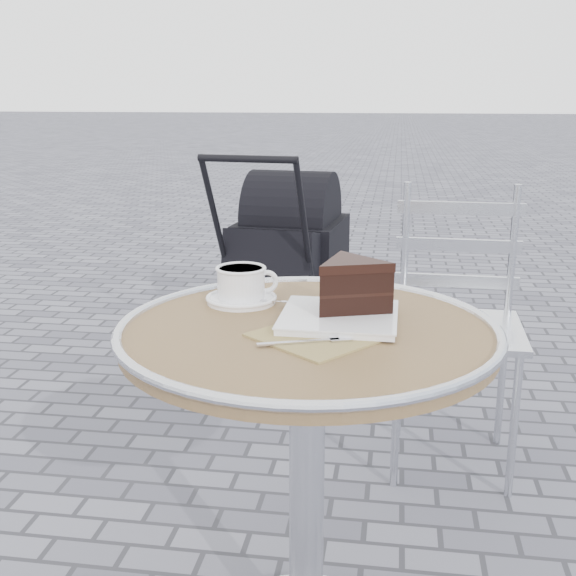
# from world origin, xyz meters

# --- Properties ---
(cafe_table) EXTENTS (0.72, 0.72, 0.74)m
(cafe_table) POSITION_xyz_m (0.00, 0.00, 0.57)
(cafe_table) COLOR silver
(cafe_table) RESTS_ON ground
(cappuccino_set) EXTENTS (0.17, 0.14, 0.07)m
(cappuccino_set) POSITION_xyz_m (-0.16, 0.15, 0.76)
(cappuccino_set) COLOR white
(cappuccino_set) RESTS_ON cafe_table
(cake_plate_set) EXTENTS (0.29, 0.35, 0.12)m
(cake_plate_set) POSITION_xyz_m (0.07, 0.06, 0.79)
(cake_plate_set) COLOR #957C51
(cake_plate_set) RESTS_ON cafe_table
(bistro_chair) EXTENTS (0.41, 0.41, 0.88)m
(bistro_chair) POSITION_xyz_m (0.35, 0.97, 0.54)
(bistro_chair) COLOR silver
(bistro_chair) RESTS_ON ground
(baby_stroller) EXTENTS (0.50, 0.93, 0.93)m
(baby_stroller) POSITION_xyz_m (-0.33, 1.87, 0.42)
(baby_stroller) COLOR black
(baby_stroller) RESTS_ON ground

